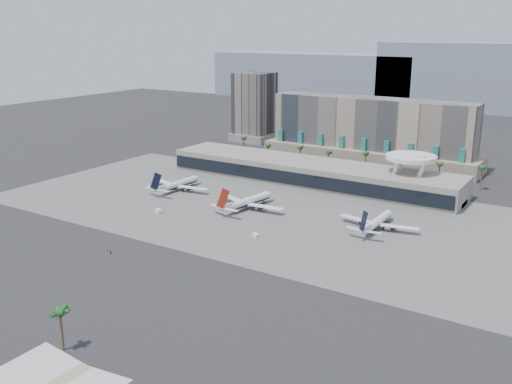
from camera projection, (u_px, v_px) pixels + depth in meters
The scene contains 15 objects.
ground at pixel (187, 241), 234.39m from camera, with size 900.00×900.00×0.00m, color #232326.
apron_pad at pixel (258, 207), 278.99m from camera, with size 260.00×130.00×0.06m, color #5B5B59.
mountain_ridge at pixel (493, 83), 592.93m from camera, with size 680.00×60.00×70.00m.
hotel at pixel (371, 137), 366.04m from camera, with size 140.00×30.00×42.00m.
office_tower at pixel (255, 111), 439.25m from camera, with size 30.00×30.00×52.00m.
terminal at pixel (310, 171), 321.67m from camera, with size 170.00×32.50×14.50m.
saucer_structure at pixel (411, 160), 295.01m from camera, with size 26.00×26.00×21.89m.
palm_row at pixel (347, 155), 345.48m from camera, with size 157.80×2.80×13.10m.
airliner_left at pixel (178, 184), 307.08m from camera, with size 37.57×38.72×13.36m.
airliner_centre at pixel (248, 202), 275.65m from camera, with size 39.33×40.74×14.11m.
airliner_right at pixel (377, 222), 247.49m from camera, with size 36.38×37.41×12.92m.
service_vehicle_a at pixel (159, 211), 269.03m from camera, with size 4.08×2.00×2.00m, color silver.
service_vehicle_b at pixel (256, 235), 238.87m from camera, with size 3.00×1.71×1.54m, color white.
taxiway_sign at pixel (110, 252), 221.91m from camera, with size 2.24×1.05×1.03m.
near_palm_b at pixel (60, 317), 152.27m from camera, with size 6.00×6.00×12.75m.
Camera 1 is at (141.75, -170.20, 84.17)m, focal length 40.00 mm.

